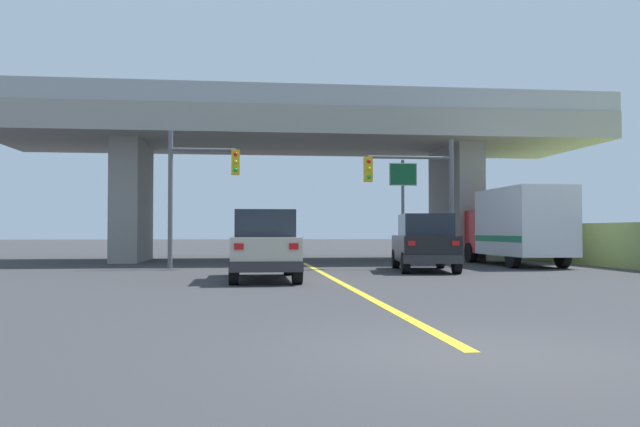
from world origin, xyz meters
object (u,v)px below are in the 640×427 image
box_truck (517,226)px  suv_lead (264,245)px  traffic_signal_nearside (420,186)px  suv_crossing (424,243)px  traffic_signal_farside (195,182)px  highway_sign (403,188)px

box_truck → suv_lead: bearing=-147.5°
suv_lead → traffic_signal_nearside: bearing=42.4°
suv_lead → suv_crossing: (5.83, 3.57, -0.00)m
traffic_signal_nearside → suv_crossing: bearing=-101.2°
suv_lead → traffic_signal_farside: bearing=111.4°
suv_lead → box_truck: bearing=32.5°
suv_crossing → highway_sign: highway_sign is taller
traffic_signal_farside → box_truck: bearing=2.2°
traffic_signal_farside → traffic_signal_nearside: bearing=-3.8°
traffic_signal_farside → highway_sign: size_ratio=1.12×
traffic_signal_nearside → suv_lead: bearing=-137.6°
traffic_signal_nearside → highway_sign: (0.48, 4.64, 0.20)m
suv_crossing → traffic_signal_nearside: bearing=86.5°
suv_crossing → highway_sign: bearing=90.2°
box_truck → traffic_signal_farside: traffic_signal_farside is taller
highway_sign → traffic_signal_nearside: bearing=-95.9°
suv_crossing → box_truck: size_ratio=0.68×
box_truck → highway_sign: (-3.93, 3.56, 1.75)m
highway_sign → suv_lead: bearing=-123.0°
traffic_signal_farside → highway_sign: bearing=23.9°
highway_sign → suv_crossing: bearing=-97.6°
suv_lead → suv_crossing: size_ratio=1.02×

